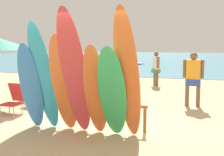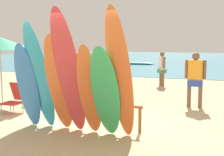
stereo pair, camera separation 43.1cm
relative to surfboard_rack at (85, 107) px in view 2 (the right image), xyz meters
name	(u,v)px [view 2 (the right image)]	position (x,y,z in m)	size (l,w,h in m)	color
ground	(174,71)	(0.00, 14.00, -0.47)	(60.00, 60.00, 0.00)	tan
ocean_water	(194,59)	(0.00, 29.81, -0.46)	(60.00, 40.00, 0.02)	teal
surfboard_rack	(85,107)	(0.00, 0.00, 0.00)	(2.72, 0.07, 0.60)	brown
surfboard_blue_0	(28,86)	(-1.15, -0.55, 0.50)	(0.50, 0.06, 2.01)	#337AD1
surfboard_teal_1	(40,77)	(-0.81, -0.57, 0.72)	(0.51, 0.06, 2.49)	#289EC6
surfboard_orange_2	(59,84)	(-0.35, -0.55, 0.60)	(0.55, 0.07, 2.23)	orange
surfboard_red_3	(69,73)	(-0.04, -0.68, 0.85)	(0.58, 0.06, 2.76)	#D13D42
surfboard_orange_4	(89,91)	(0.38, -0.59, 0.49)	(0.48, 0.08, 2.01)	orange
surfboard_green_5	(105,93)	(0.76, -0.65, 0.48)	(0.57, 0.06, 2.03)	#38B266
surfboard_orange_6	(120,76)	(1.08, -0.70, 0.84)	(0.47, 0.06, 2.75)	orange
beachgoer_photographing	(77,71)	(-2.06, 3.66, 0.44)	(0.41, 0.60, 1.58)	#9E704C
beachgoer_by_water	(62,71)	(-2.11, 2.67, 0.52)	(0.45, 0.65, 1.71)	brown
beachgoer_near_rack	(195,76)	(2.19, 3.05, 0.48)	(0.62, 0.26, 1.65)	brown
beachgoer_midbeach	(162,66)	(0.48, 6.96, 0.41)	(0.40, 0.51, 1.53)	brown
beach_chair_red	(16,97)	(-2.42, 0.63, -0.04)	(0.51, 0.66, 0.83)	#B7B7BC
beach_chair_blue	(36,86)	(-3.14, 2.65, -0.05)	(0.73, 0.86, 0.80)	#B7B7BC
beach_chair_striped	(40,91)	(-2.38, 1.74, -0.04)	(0.68, 0.81, 0.81)	#B7B7BC
beach_umbrella	(0,43)	(-3.48, 1.31, 1.44)	(2.15, 2.15, 2.10)	silver
distant_boat	(137,63)	(-3.86, 18.64, -0.36)	(3.16, 0.75, 0.25)	teal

